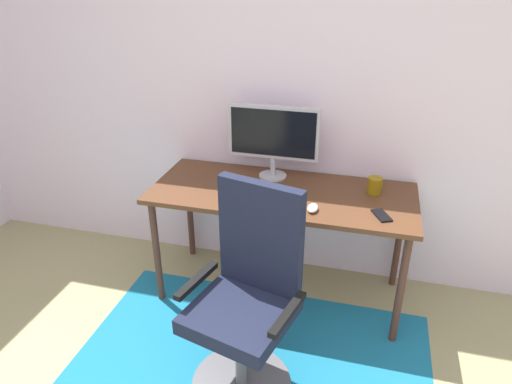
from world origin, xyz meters
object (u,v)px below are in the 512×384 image
object	(u,v)px
monitor	(273,135)
keyboard	(259,202)
computer_mouse	(313,208)
cell_phone	(382,215)
coffee_cup	(375,185)
office_chair	(247,312)
desk	(282,201)

from	to	relation	value
monitor	keyboard	distance (m)	0.48
computer_mouse	cell_phone	xyz separation A→B (m)	(0.38, 0.03, -0.01)
coffee_cup	office_chair	xyz separation A→B (m)	(-0.55, -0.90, -0.35)
desk	cell_phone	world-z (taller)	cell_phone
keyboard	coffee_cup	bearing A→B (deg)	25.84
monitor	coffee_cup	distance (m)	0.69
monitor	cell_phone	bearing A→B (deg)	-27.54
monitor	coffee_cup	bearing A→B (deg)	-7.01
desk	office_chair	bearing A→B (deg)	-90.39
coffee_cup	cell_phone	size ratio (longest dim) A/B	0.73
keyboard	office_chair	size ratio (longest dim) A/B	0.39
office_chair	keyboard	bearing A→B (deg)	113.28
coffee_cup	office_chair	world-z (taller)	office_chair
cell_phone	office_chair	bearing A→B (deg)	-160.89
keyboard	desk	bearing A→B (deg)	63.18
monitor	computer_mouse	size ratio (longest dim) A/B	5.57
coffee_cup	cell_phone	distance (m)	0.29
desk	computer_mouse	world-z (taller)	computer_mouse
computer_mouse	office_chair	distance (m)	0.70
monitor	cell_phone	size ratio (longest dim) A/B	4.14
cell_phone	coffee_cup	bearing A→B (deg)	73.77
keyboard	coffee_cup	distance (m)	0.72
keyboard	monitor	bearing A→B (deg)	90.93
coffee_cup	cell_phone	world-z (taller)	coffee_cup
cell_phone	monitor	bearing A→B (deg)	125.98
desk	computer_mouse	bearing A→B (deg)	-42.89
keyboard	coffee_cup	size ratio (longest dim) A/B	4.22
office_chair	coffee_cup	bearing A→B (deg)	72.84
desk	coffee_cup	xyz separation A→B (m)	(0.54, 0.12, 0.12)
desk	office_chair	xyz separation A→B (m)	(-0.01, -0.78, -0.23)
desk	keyboard	world-z (taller)	keyboard
computer_mouse	coffee_cup	xyz separation A→B (m)	(0.33, 0.32, 0.03)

